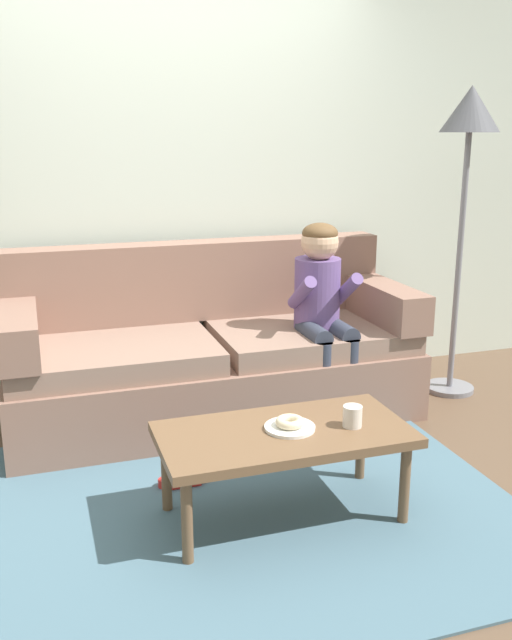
{
  "coord_description": "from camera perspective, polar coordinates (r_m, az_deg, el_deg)",
  "views": [
    {
      "loc": [
        -0.8,
        -2.82,
        1.58
      ],
      "look_at": [
        0.27,
        0.45,
        0.65
      ],
      "focal_mm": 38.95,
      "sensor_mm": 36.0,
      "label": 1
    }
  ],
  "objects": [
    {
      "name": "person_child",
      "position": [
        3.89,
        5.49,
        1.54
      ],
      "size": [
        0.34,
        0.58,
        1.1
      ],
      "color": "#664C84",
      "rests_on": "ground"
    },
    {
      "name": "mug",
      "position": [
        2.93,
        7.93,
        -7.84
      ],
      "size": [
        0.08,
        0.08,
        0.09
      ],
      "primitive_type": "cylinder",
      "color": "silver",
      "rests_on": "coffee_table"
    },
    {
      "name": "toy_controller",
      "position": [
        3.31,
        -6.07,
        -13.04
      ],
      "size": [
        0.23,
        0.09,
        0.05
      ],
      "rotation": [
        0.0,
        0.0,
        -0.13
      ],
      "color": "red",
      "rests_on": "ground"
    },
    {
      "name": "ground",
      "position": [
        3.33,
        -2.07,
        -13.22
      ],
      "size": [
        10.0,
        10.0,
        0.0
      ],
      "primitive_type": "plane",
      "color": "brown"
    },
    {
      "name": "couch",
      "position": [
        3.98,
        -3.68,
        -2.97
      ],
      "size": [
        2.26,
        0.9,
        0.96
      ],
      "color": "#846051",
      "rests_on": "ground"
    },
    {
      "name": "area_rug",
      "position": [
        3.12,
        -0.74,
        -15.2
      ],
      "size": [
        2.31,
        1.92,
        0.01
      ],
      "primitive_type": "cube",
      "color": "#476675",
      "rests_on": "ground"
    },
    {
      "name": "donut",
      "position": [
        2.88,
        2.8,
        -8.36
      ],
      "size": [
        0.14,
        0.14,
        0.04
      ],
      "primitive_type": "torus",
      "rotation": [
        0.0,
        0.0,
        1.76
      ],
      "color": "beige",
      "rests_on": "plate"
    },
    {
      "name": "floor_lamp",
      "position": [
        4.31,
        17.05,
        13.83
      ],
      "size": [
        0.34,
        0.34,
        1.84
      ],
      "color": "slate",
      "rests_on": "ground"
    },
    {
      "name": "coffee_table",
      "position": [
        2.9,
        2.32,
        -9.79
      ],
      "size": [
        1.04,
        0.52,
        0.4
      ],
      "color": "brown",
      "rests_on": "ground"
    },
    {
      "name": "plate",
      "position": [
        2.89,
        2.79,
        -8.81
      ],
      "size": [
        0.21,
        0.21,
        0.01
      ],
      "primitive_type": "cylinder",
      "color": "white",
      "rests_on": "coffee_table"
    },
    {
      "name": "wall_back",
      "position": [
        4.3,
        -7.57,
        12.61
      ],
      "size": [
        8.0,
        0.1,
        2.8
      ],
      "primitive_type": "cube",
      "color": "beige",
      "rests_on": "ground"
    }
  ]
}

